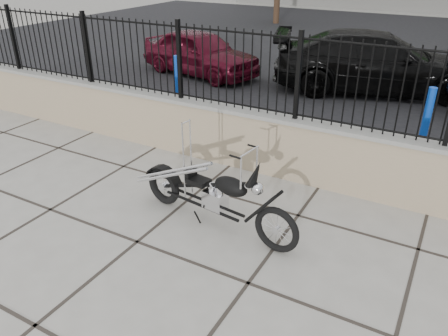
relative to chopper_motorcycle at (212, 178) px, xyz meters
name	(u,v)px	position (x,y,z in m)	size (l,w,h in m)	color
ground_plane	(137,242)	(-0.60, -0.79, -0.67)	(90.00, 90.00, 0.00)	#99968E
parking_lot	(370,51)	(-0.60, 11.71, -0.67)	(30.00, 30.00, 0.00)	black
retaining_wall	(234,136)	(-0.60, 1.71, -0.19)	(14.00, 0.36, 0.96)	gray
iron_fence	(235,69)	(-0.60, 1.71, 0.89)	(14.00, 0.08, 1.20)	black
chopper_motorcycle	(212,178)	(0.00, 0.00, 0.00)	(2.23, 0.39, 1.34)	black
car_red	(200,52)	(-4.07, 6.25, -0.06)	(1.43, 3.56, 1.21)	#4A0A19
car_black	(377,62)	(0.52, 6.94, 0.04)	(2.00, 4.92, 1.43)	black
bollard_a	(177,77)	(-3.37, 4.14, -0.17)	(0.12, 0.12, 1.00)	blue
bollard_b	(426,119)	(2.03, 3.78, -0.11)	(0.13, 0.13, 1.12)	#0B13A6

